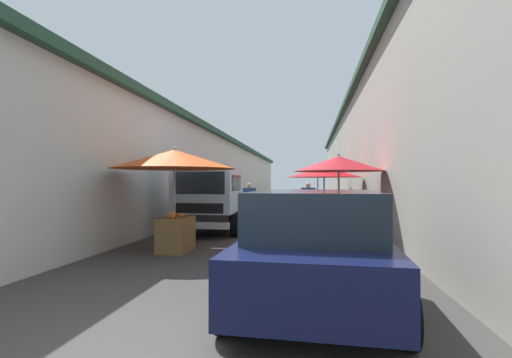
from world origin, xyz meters
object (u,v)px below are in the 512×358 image
(fruit_stall_near_left, at_px, (319,178))
(vendor_in_shade, at_px, (249,198))
(delivery_truck, at_px, (214,199))
(vendor_by_crates, at_px, (308,198))
(fruit_stall_far_left, at_px, (175,168))
(hatchback_car, at_px, (317,245))
(fruit_stall_far_right, at_px, (324,178))
(fruit_stall_mid_lane, at_px, (340,175))

(fruit_stall_near_left, height_order, vendor_in_shade, fruit_stall_near_left)
(delivery_truck, bearing_deg, vendor_by_crates, -30.76)
(fruit_stall_far_left, height_order, hatchback_car, fruit_stall_far_left)
(hatchback_car, height_order, vendor_by_crates, vendor_by_crates)
(fruit_stall_far_left, xyz_separation_m, fruit_stall_far_right, (5.59, -3.60, -0.19))
(fruit_stall_near_left, xyz_separation_m, fruit_stall_far_right, (-4.73, -0.11, -0.10))
(fruit_stall_mid_lane, relative_size, vendor_in_shade, 1.54)
(delivery_truck, relative_size, vendor_by_crates, 3.18)
(fruit_stall_near_left, distance_m, delivery_truck, 8.02)
(fruit_stall_mid_lane, xyz_separation_m, vendor_by_crates, (6.10, 0.87, -0.86))
(delivery_truck, xyz_separation_m, vendor_by_crates, (4.84, -2.88, -0.14))
(fruit_stall_mid_lane, height_order, fruit_stall_near_left, fruit_stall_mid_lane)
(fruit_stall_far_right, relative_size, vendor_in_shade, 1.76)
(hatchback_car, bearing_deg, fruit_stall_mid_lane, -7.87)
(vendor_by_crates, height_order, vendor_in_shade, vendor_by_crates)
(hatchback_car, height_order, delivery_truck, delivery_truck)
(vendor_by_crates, relative_size, vendor_in_shade, 1.01)
(fruit_stall_mid_lane, bearing_deg, delivery_truck, 71.39)
(fruit_stall_mid_lane, relative_size, fruit_stall_far_left, 0.83)
(fruit_stall_far_left, relative_size, vendor_in_shade, 1.85)
(hatchback_car, relative_size, vendor_by_crates, 2.55)
(fruit_stall_mid_lane, bearing_deg, fruit_stall_near_left, 2.57)
(vendor_by_crates, bearing_deg, fruit_stall_far_right, -165.59)
(delivery_truck, bearing_deg, fruit_stall_far_left, 177.67)
(fruit_stall_near_left, height_order, delivery_truck, fruit_stall_near_left)
(fruit_stall_near_left, relative_size, fruit_stall_far_left, 0.90)
(fruit_stall_far_left, xyz_separation_m, hatchback_car, (-3.20, -3.18, -1.17))
(delivery_truck, xyz_separation_m, vendor_in_shade, (4.89, -0.31, -0.16))
(fruit_stall_far_left, relative_size, fruit_stall_far_right, 1.05)
(delivery_truck, bearing_deg, fruit_stall_mid_lane, -108.61)
(fruit_stall_mid_lane, xyz_separation_m, fruit_stall_far_left, (-1.82, 3.88, 0.15))
(fruit_stall_far_left, distance_m, hatchback_car, 4.66)
(vendor_in_shade, bearing_deg, fruit_stall_far_left, 176.89)
(fruit_stall_near_left, bearing_deg, fruit_stall_far_left, 161.29)
(fruit_stall_near_left, xyz_separation_m, vendor_by_crates, (-2.40, 0.49, -0.92))
(fruit_stall_far_left, height_order, fruit_stall_far_right, fruit_stall_far_left)
(fruit_stall_mid_lane, height_order, hatchback_car, fruit_stall_mid_lane)
(fruit_stall_mid_lane, relative_size, vendor_by_crates, 1.52)
(vendor_by_crates, distance_m, vendor_in_shade, 2.57)
(hatchback_car, bearing_deg, fruit_stall_near_left, -1.32)
(fruit_stall_far_left, xyz_separation_m, vendor_by_crates, (7.92, -3.00, -1.01))
(fruit_stall_near_left, distance_m, vendor_in_shade, 3.97)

